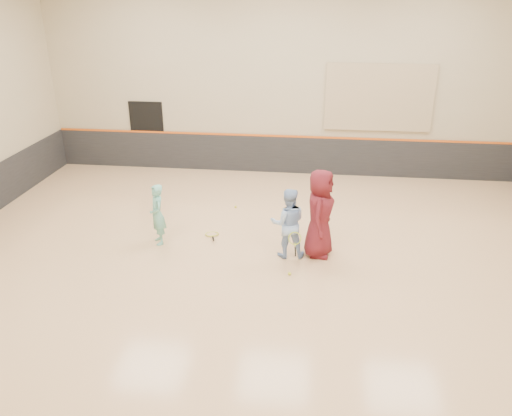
# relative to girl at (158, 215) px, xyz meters

# --- Properties ---
(room) EXTENTS (15.04, 12.04, 6.22)m
(room) POSITION_rel_girl_xyz_m (2.58, -0.72, 0.09)
(room) COLOR tan
(room) RESTS_ON ground
(wainscot_back) EXTENTS (14.90, 0.04, 1.20)m
(wainscot_back) POSITION_rel_girl_xyz_m (2.58, 5.25, -0.12)
(wainscot_back) COLOR #232326
(wainscot_back) RESTS_ON floor
(accent_stripe) EXTENTS (14.90, 0.03, 0.06)m
(accent_stripe) POSITION_rel_girl_xyz_m (2.58, 5.24, 0.50)
(accent_stripe) COLOR #D85914
(accent_stripe) RESTS_ON wall_back
(acoustic_panel) EXTENTS (3.20, 0.08, 2.00)m
(acoustic_panel) POSITION_rel_girl_xyz_m (5.38, 5.23, 1.78)
(acoustic_panel) COLOR tan
(acoustic_panel) RESTS_ON wall_back
(doorway) EXTENTS (1.10, 0.05, 2.20)m
(doorway) POSITION_rel_girl_xyz_m (-1.92, 5.26, 0.38)
(doorway) COLOR black
(doorway) RESTS_ON floor
(girl) EXTENTS (0.56, 0.63, 1.45)m
(girl) POSITION_rel_girl_xyz_m (0.00, 0.00, 0.00)
(girl) COLOR #71C5B3
(girl) RESTS_ON floor
(instructor) EXTENTS (0.85, 0.70, 1.60)m
(instructor) POSITION_rel_girl_xyz_m (3.02, -0.26, 0.08)
(instructor) COLOR #98B9EB
(instructor) RESTS_ON floor
(young_man) EXTENTS (0.79, 1.07, 2.01)m
(young_man) POSITION_rel_girl_xyz_m (3.71, -0.11, 0.28)
(young_man) COLOR maroon
(young_man) RESTS_ON floor
(held_racket) EXTENTS (0.33, 0.33, 0.57)m
(held_racket) POSITION_rel_girl_xyz_m (3.20, -0.60, -0.12)
(held_racket) COLOR #B0CD2D
(held_racket) RESTS_ON instructor
(spare_racket) EXTENTS (0.75, 0.75, 0.14)m
(spare_racket) POSITION_rel_girl_xyz_m (1.14, 0.55, -0.66)
(spare_racket) COLOR gold
(spare_racket) RESTS_ON floor
(ball_under_racket) EXTENTS (0.07, 0.07, 0.07)m
(ball_under_racket) POSITION_rel_girl_xyz_m (3.13, -1.10, -0.69)
(ball_under_racket) COLOR yellow
(ball_under_racket) RESTS_ON floor
(ball_in_hand) EXTENTS (0.07, 0.07, 0.07)m
(ball_in_hand) POSITION_rel_girl_xyz_m (3.78, -0.17, 0.62)
(ball_in_hand) COLOR yellow
(ball_in_hand) RESTS_ON young_man
(ball_beside_spare) EXTENTS (0.07, 0.07, 0.07)m
(ball_beside_spare) POSITION_rel_girl_xyz_m (1.46, 2.22, -0.69)
(ball_beside_spare) COLOR yellow
(ball_beside_spare) RESTS_ON floor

